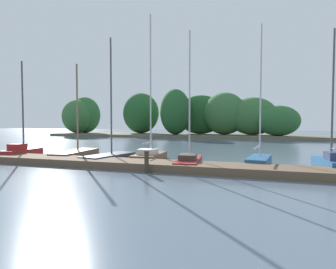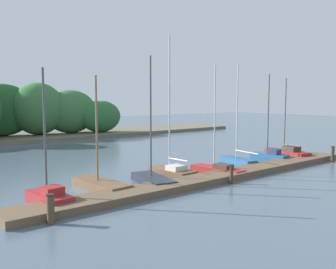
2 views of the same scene
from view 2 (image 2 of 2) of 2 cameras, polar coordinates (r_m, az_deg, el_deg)
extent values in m
cube|color=brown|center=(21.27, 8.23, -6.47)|extent=(23.99, 1.80, 0.35)
cube|color=#66604C|center=(44.47, -18.89, -0.34)|extent=(53.66, 8.00, 0.40)
ellipsoid|color=#235628|center=(44.73, -24.62, 3.51)|extent=(7.54, 3.29, 5.87)
ellipsoid|color=#2D6633|center=(46.24, -10.54, 2.80)|extent=(5.46, 3.26, 3.96)
ellipsoid|color=#386B38|center=(46.17, -15.04, 3.50)|extent=(6.66, 4.35, 5.26)
ellipsoid|color=#386B38|center=(44.95, -19.70, 3.82)|extent=(6.16, 5.06, 6.06)
cube|color=maroon|center=(16.83, -18.15, -9.62)|extent=(1.26, 2.73, 0.55)
cube|color=maroon|center=(17.88, -19.85, -8.86)|extent=(0.63, 0.71, 0.46)
cube|color=maroon|center=(16.43, -17.68, -8.36)|extent=(0.85, 0.86, 0.35)
cylinder|color=#4C4C51|center=(16.49, -18.77, 0.54)|extent=(0.10, 0.10, 5.39)
cube|color=brown|center=(19.05, -10.49, -7.80)|extent=(1.55, 3.84, 0.44)
cube|color=brown|center=(20.45, -13.14, -6.99)|extent=(0.76, 0.99, 0.38)
cylinder|color=#7F6647|center=(18.83, -11.13, 0.96)|extent=(0.11, 0.11, 5.35)
cube|color=#232833|center=(19.88, -2.37, -7.19)|extent=(1.91, 3.53, 0.41)
cube|color=#232833|center=(21.22, -4.11, -6.43)|extent=(0.84, 0.96, 0.35)
cylinder|color=#4C4C51|center=(19.63, -2.73, 2.82)|extent=(0.10, 0.10, 6.49)
cube|color=brown|center=(21.84, 0.63, -5.98)|extent=(1.50, 3.04, 0.43)
cube|color=brown|center=(22.81, -1.69, -5.54)|extent=(0.77, 0.78, 0.37)
cube|color=beige|center=(21.51, 1.31, -5.19)|extent=(1.04, 0.95, 0.28)
cylinder|color=#B7B7BC|center=(21.55, 0.23, 4.94)|extent=(0.09, 0.09, 7.84)
cylinder|color=#B7B7BC|center=(21.34, 1.54, -3.95)|extent=(0.18, 1.59, 0.08)
cube|color=maroon|center=(22.68, 7.75, -5.63)|extent=(1.43, 3.55, 0.41)
cube|color=maroon|center=(23.62, 4.70, -5.19)|extent=(0.67, 0.92, 0.34)
cube|color=#3D3328|center=(22.37, 8.65, -4.93)|extent=(0.90, 1.12, 0.26)
cylinder|color=#B7B7BC|center=(22.43, 7.33, 2.93)|extent=(0.08, 0.08, 6.34)
cube|color=#285684|center=(25.85, 10.96, -4.19)|extent=(1.32, 2.92, 0.49)
cube|color=#285684|center=(26.79, 9.13, -3.87)|extent=(0.61, 0.77, 0.42)
cylinder|color=#B7B7BC|center=(25.64, 10.79, 3.66)|extent=(0.08, 0.08, 6.56)
cylinder|color=#B7B7BC|center=(25.17, 12.18, -2.71)|extent=(0.38, 2.18, 0.08)
cube|color=#285684|center=(28.10, 15.63, -3.46)|extent=(1.35, 2.77, 0.54)
cube|color=#285684|center=(28.68, 13.52, -3.28)|extent=(0.64, 0.73, 0.46)
cube|color=#2D3856|center=(27.88, 16.26, -2.62)|extent=(0.86, 0.89, 0.35)
cylinder|color=#4C4C51|center=(27.88, 15.45, 3.08)|extent=(0.09, 0.09, 5.85)
cylinder|color=#4C4C51|center=(27.76, 16.62, -2.05)|extent=(0.27, 1.60, 0.07)
cube|color=maroon|center=(29.99, 18.11, -2.93)|extent=(1.70, 3.78, 0.58)
cube|color=maroon|center=(31.08, 15.81, -2.62)|extent=(0.78, 0.99, 0.49)
cube|color=#3D3328|center=(29.64, 18.80, -2.11)|extent=(1.04, 1.21, 0.38)
cylinder|color=#4C4C51|center=(29.88, 17.89, 3.01)|extent=(0.08, 0.08, 5.60)
cylinder|color=#4C4C51|center=(29.60, 18.84, -1.62)|extent=(0.31, 1.64, 0.08)
cylinder|color=#4C3D28|center=(14.35, -17.93, -11.16)|extent=(0.28, 0.28, 1.09)
cylinder|color=black|center=(14.20, -18.00, -8.98)|extent=(0.32, 0.32, 0.04)
cylinder|color=#3D3323|center=(20.19, 9.91, -6.33)|extent=(0.19, 0.19, 0.92)
cylinder|color=black|center=(20.09, 9.93, -4.99)|extent=(0.22, 0.22, 0.04)
cylinder|color=#3D3323|center=(29.19, 24.40, -2.86)|extent=(0.23, 0.23, 1.11)
cylinder|color=black|center=(29.11, 24.44, -1.74)|extent=(0.27, 0.27, 0.04)
camera|label=1|loc=(19.70, 44.68, -3.05)|focal=29.45mm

